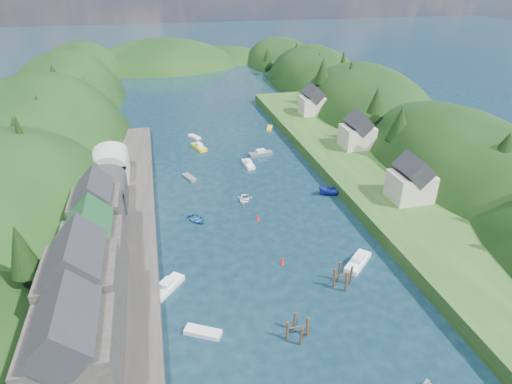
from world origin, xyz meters
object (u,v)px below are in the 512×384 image
object	(u,v)px
piling_cluster_near	(297,330)
piling_cluster_far	(343,278)
channel_buoy_near	(282,261)
channel_buoy_far	(258,218)

from	to	relation	value
piling_cluster_near	piling_cluster_far	bearing A→B (deg)	39.62
piling_cluster_near	channel_buoy_near	bearing A→B (deg)	80.46
piling_cluster_far	channel_buoy_near	bearing A→B (deg)	134.53
channel_buoy_near	channel_buoy_far	bearing A→B (deg)	92.60
channel_buoy_near	channel_buoy_far	xyz separation A→B (m)	(-0.60, 13.19, 0.00)
piling_cluster_far	channel_buoy_near	world-z (taller)	piling_cluster_far
piling_cluster_far	channel_buoy_far	world-z (taller)	piling_cluster_far
piling_cluster_far	channel_buoy_far	distance (m)	21.27
piling_cluster_far	channel_buoy_far	bearing A→B (deg)	110.01
channel_buoy_near	channel_buoy_far	size ratio (longest dim) A/B	1.00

